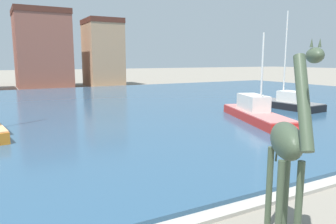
% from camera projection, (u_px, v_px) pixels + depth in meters
% --- Properties ---
extents(harbor_water, '(78.35, 40.24, 0.27)m').
position_uv_depth(harbor_water, '(78.00, 109.00, 26.80)').
color(harbor_water, '#2D5170').
rests_on(harbor_water, ground).
extents(quay_edge_coping, '(78.35, 0.50, 0.12)m').
position_uv_depth(quay_edge_coping, '(245.00, 207.00, 9.15)').
color(quay_edge_coping, '#ADA89E').
rests_on(quay_edge_coping, ground).
extents(giraffe_statue, '(1.80, 2.34, 4.56)m').
position_uv_depth(giraffe_statue, '(288.00, 146.00, 7.05)').
color(giraffe_statue, '#3D4C38').
rests_on(giraffe_statue, ground).
extents(sailboat_red, '(4.58, 8.88, 5.84)m').
position_uv_depth(sailboat_red, '(260.00, 117.00, 20.43)').
color(sailboat_red, red).
rests_on(sailboat_red, ground).
extents(sailboat_black, '(2.42, 6.65, 8.04)m').
position_uv_depth(sailboat_black, '(283.00, 104.00, 26.63)').
color(sailboat_black, black).
rests_on(sailboat_black, ground).
extents(townhouse_end_terrace, '(7.77, 7.56, 11.53)m').
position_uv_depth(townhouse_end_terrace, '(43.00, 49.00, 48.33)').
color(townhouse_end_terrace, '#8E5142').
rests_on(townhouse_end_terrace, ground).
extents(townhouse_corner_house, '(5.49, 6.67, 10.66)m').
position_uv_depth(townhouse_corner_house, '(103.00, 53.00, 52.40)').
color(townhouse_corner_house, tan).
rests_on(townhouse_corner_house, ground).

